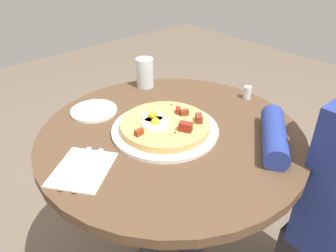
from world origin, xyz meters
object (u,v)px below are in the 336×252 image
(breakfast_pizza, at_px, (165,125))
(bread_plate, at_px, (94,111))
(knife, at_px, (76,167))
(pizza_plate, at_px, (165,130))
(fork, at_px, (89,169))
(water_glass, at_px, (145,73))
(dining_table, at_px, (171,175))
(salt_shaker, at_px, (247,92))

(breakfast_pizza, distance_m, bread_plate, 0.28)
(knife, bearing_deg, pizza_plate, -39.99)
(fork, bearing_deg, knife, 90.00)
(fork, xyz_separation_m, water_glass, (0.44, 0.32, 0.05))
(bread_plate, bearing_deg, pizza_plate, -67.51)
(breakfast_pizza, distance_m, water_glass, 0.35)
(water_glass, bearing_deg, bread_plate, -169.21)
(dining_table, xyz_separation_m, salt_shaker, (0.37, -0.01, 0.20))
(pizza_plate, distance_m, fork, 0.28)
(dining_table, xyz_separation_m, fork, (-0.29, 0.00, 0.19))
(pizza_plate, height_order, fork, pizza_plate)
(breakfast_pizza, xyz_separation_m, salt_shaker, (0.38, -0.03, -0.00))
(breakfast_pizza, bearing_deg, fork, -177.31)
(dining_table, bearing_deg, water_glass, 65.40)
(dining_table, bearing_deg, knife, 174.62)
(dining_table, distance_m, pizza_plate, 0.19)
(fork, relative_size, knife, 1.00)
(breakfast_pizza, relative_size, water_glass, 2.41)
(fork, bearing_deg, salt_shaker, -38.33)
(bread_plate, bearing_deg, salt_shaker, -30.36)
(bread_plate, bearing_deg, water_glass, 10.79)
(bread_plate, distance_m, water_glass, 0.27)
(bread_plate, relative_size, water_glass, 1.38)
(breakfast_pizza, bearing_deg, dining_table, -45.88)
(dining_table, distance_m, water_glass, 0.42)
(bread_plate, bearing_deg, knife, -128.96)
(dining_table, distance_m, knife, 0.36)
(dining_table, height_order, breakfast_pizza, breakfast_pizza)
(dining_table, distance_m, fork, 0.34)
(knife, relative_size, water_glass, 1.56)
(breakfast_pizza, xyz_separation_m, bread_plate, (-0.11, 0.26, -0.02))
(breakfast_pizza, xyz_separation_m, knife, (-0.30, 0.02, -0.02))
(breakfast_pizza, bearing_deg, bread_plate, 112.40)
(dining_table, height_order, pizza_plate, pizza_plate)
(salt_shaker, bearing_deg, water_glass, 123.35)
(dining_table, height_order, bread_plate, bread_plate)
(water_glass, bearing_deg, knife, -147.68)
(pizza_plate, height_order, water_glass, water_glass)
(knife, distance_m, salt_shaker, 0.68)
(dining_table, distance_m, bread_plate, 0.35)
(dining_table, relative_size, fork, 4.62)
(salt_shaker, bearing_deg, fork, 178.64)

